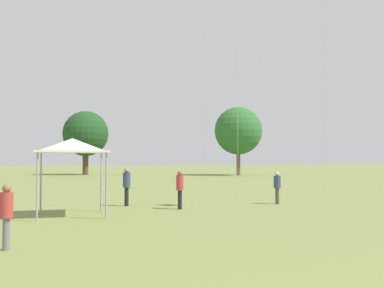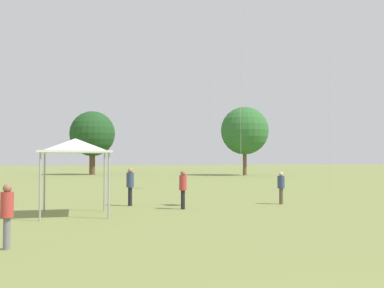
# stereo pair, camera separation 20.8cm
# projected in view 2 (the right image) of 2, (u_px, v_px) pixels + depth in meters

# --- Properties ---
(person_standing_0) EXTENTS (0.42, 0.42, 1.56)m
(person_standing_0) POSITION_uv_depth(u_px,v_px,m) (281.00, 185.00, 21.78)
(person_standing_0) COLOR brown
(person_standing_0) RESTS_ON ground
(person_standing_1) EXTENTS (0.49, 0.49, 1.77)m
(person_standing_1) POSITION_uv_depth(u_px,v_px,m) (130.00, 183.00, 20.99)
(person_standing_1) COLOR black
(person_standing_1) RESTS_ON ground
(person_standing_2) EXTENTS (0.43, 0.43, 1.59)m
(person_standing_2) POSITION_uv_depth(u_px,v_px,m) (7.00, 210.00, 10.89)
(person_standing_2) COLOR slate
(person_standing_2) RESTS_ON ground
(person_standing_3) EXTENTS (0.40, 0.40, 1.68)m
(person_standing_3) POSITION_uv_depth(u_px,v_px,m) (183.00, 186.00, 19.59)
(person_standing_3) COLOR black
(person_standing_3) RESTS_ON ground
(canopy_tent) EXTENTS (2.81, 2.81, 2.99)m
(canopy_tent) POSITION_uv_depth(u_px,v_px,m) (75.00, 146.00, 17.42)
(canopy_tent) COLOR white
(canopy_tent) RESTS_ON ground
(distant_tree_0) EXTENTS (6.25, 6.25, 8.81)m
(distant_tree_0) POSITION_uv_depth(u_px,v_px,m) (92.00, 134.00, 62.26)
(distant_tree_0) COLOR brown
(distant_tree_0) RESTS_ON ground
(distant_tree_1) EXTENTS (6.38, 6.38, 9.15)m
(distant_tree_1) POSITION_uv_depth(u_px,v_px,m) (245.00, 131.00, 59.88)
(distant_tree_1) COLOR brown
(distant_tree_1) RESTS_ON ground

